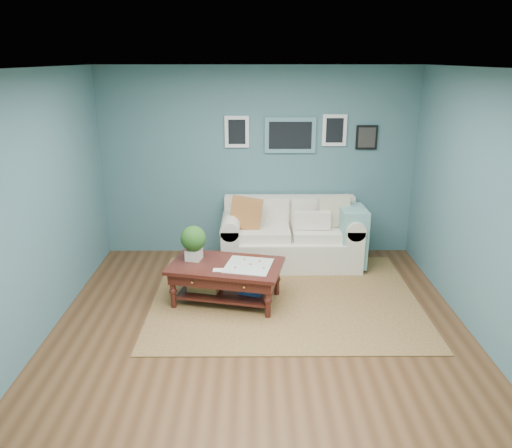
{
  "coord_description": "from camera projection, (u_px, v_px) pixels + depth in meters",
  "views": [
    {
      "loc": [
        -0.07,
        -4.57,
        2.79
      ],
      "look_at": [
        -0.04,
        1.0,
        0.93
      ],
      "focal_mm": 35.0,
      "sensor_mm": 36.0,
      "label": 1
    }
  ],
  "objects": [
    {
      "name": "room_shell",
      "position": [
        262.0,
        213.0,
        4.84
      ],
      "size": [
        5.0,
        5.02,
        2.7
      ],
      "color": "brown",
      "rests_on": "ground"
    },
    {
      "name": "loveseat",
      "position": [
        296.0,
        236.0,
        7.01
      ],
      "size": [
        1.96,
        0.89,
        1.01
      ],
      "color": "#F0E8CF",
      "rests_on": "ground"
    },
    {
      "name": "coffee_table",
      "position": [
        221.0,
        270.0,
        5.9
      ],
      "size": [
        1.43,
        1.02,
        0.91
      ],
      "rotation": [
        0.0,
        0.0,
        -0.22
      ],
      "color": "black",
      "rests_on": "ground"
    },
    {
      "name": "area_rug",
      "position": [
        285.0,
        297.0,
        6.09
      ],
      "size": [
        3.18,
        2.54,
        0.01
      ],
      "primitive_type": "cube",
      "color": "brown",
      "rests_on": "ground"
    }
  ]
}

